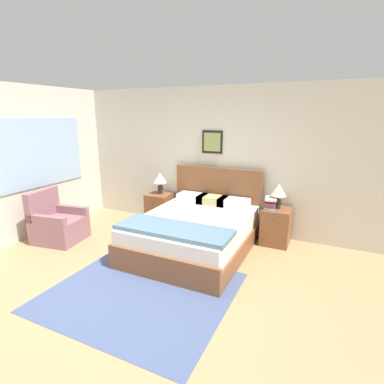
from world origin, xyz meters
The scene contains 15 objects.
ground_plane centered at (0.00, 0.00, 0.00)m, with size 16.00×16.00×0.00m, color tan.
wall_back centered at (0.00, 2.65, 1.30)m, with size 7.64×0.09×2.60m.
wall_left centered at (-2.65, 1.30, 1.31)m, with size 0.08×5.02×2.60m.
area_rug_main centered at (0.15, 0.18, 0.00)m, with size 2.14×1.91×0.01m.
bed centered at (0.24, 1.54, 0.31)m, with size 1.64×2.10×1.18m.
armchair centered at (-2.04, 0.87, 0.29)m, with size 0.83×0.78×0.87m.
nightstand_near_window centered at (-0.88, 2.34, 0.30)m, with size 0.45×0.48×0.61m.
nightstand_by_door centered at (1.36, 2.34, 0.30)m, with size 0.45×0.48×0.61m.
table_lamp_near_window centered at (-0.88, 2.36, 0.90)m, with size 0.26×0.26×0.42m.
table_lamp_by_door centered at (1.36, 2.36, 0.90)m, with size 0.26×0.26×0.42m.
book_thick_bottom centered at (1.26, 2.29, 0.63)m, with size 0.18×0.24×0.03m.
book_hardcover_middle centered at (1.26, 2.29, 0.66)m, with size 0.18×0.25×0.04m.
book_novel_upper centered at (1.26, 2.29, 0.71)m, with size 0.19×0.28×0.04m.
book_slim_near_top centered at (1.26, 2.29, 0.75)m, with size 0.17×0.23×0.04m.
book_paperback_top centered at (1.26, 2.29, 0.78)m, with size 0.22×0.30×0.03m.
Camera 1 is at (2.10, -2.49, 2.10)m, focal length 28.00 mm.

